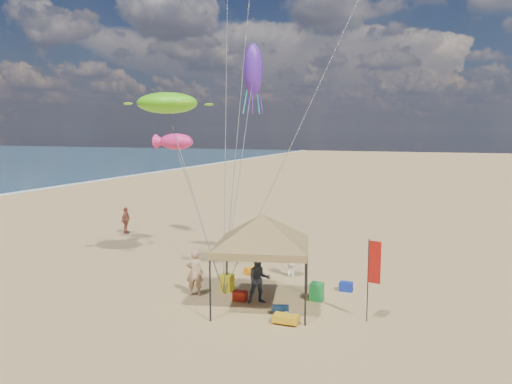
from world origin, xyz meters
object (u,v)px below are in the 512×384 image
canopy_tent (262,218)px  person_near_a (195,273)px  person_near_b (259,280)px  chair_green (317,292)px  cooler_blue (346,287)px  person_near_c (292,260)px  feather_flag (373,267)px  cooler_red (240,296)px  beach_cart (286,318)px  chair_yellow (227,283)px  person_far_a (126,220)px

canopy_tent → person_near_a: 3.94m
person_near_b → chair_green: bearing=-2.3°
canopy_tent → person_near_a: (-3.03, 0.21, -2.51)m
cooler_blue → canopy_tent: bearing=-132.0°
canopy_tent → person_near_c: 4.89m
feather_flag → cooler_red: 5.52m
cooler_blue → person_near_a: bearing=-154.2°
chair_green → beach_cart: size_ratio=0.78×
cooler_red → cooler_blue: size_ratio=1.00×
chair_yellow → beach_cart: 4.25m
chair_yellow → person_near_c: size_ratio=0.43×
feather_flag → person_far_a: (-17.17, 9.57, -1.13)m
canopy_tent → person_near_b: size_ratio=3.47×
person_near_b → cooler_red: bearing=148.9°
feather_flag → person_near_c: 6.05m
feather_flag → cooler_red: feather_flag is taller
cooler_red → person_near_c: (1.00, 3.78, 0.63)m
chair_yellow → feather_flag: bearing=-12.0°
person_near_c → cooler_blue: bearing=159.0°
canopy_tent → person_near_c: (-0.06, 4.10, -2.66)m
person_near_a → person_near_b: (2.77, 0.10, -0.02)m
beach_cart → person_far_a: 18.00m
feather_flag → chair_yellow: size_ratio=4.29×
feather_flag → beach_cart: (-2.78, -1.22, -1.81)m
cooler_blue → person_far_a: 17.01m
cooler_red → canopy_tent: bearing=-16.7°
cooler_red → chair_green: 3.07m
canopy_tent → cooler_blue: canopy_tent is taller
beach_cart → cooler_blue: bearing=72.9°
feather_flag → person_near_a: size_ratio=1.56×
chair_green → person_near_c: size_ratio=0.43×
cooler_red → person_near_a: (-1.98, -0.10, 0.78)m
canopy_tent → cooler_blue: (2.69, 2.98, -3.29)m
canopy_tent → beach_cart: (1.37, -1.31, -3.28)m
canopy_tent → chair_green: (1.79, 1.45, -3.13)m
chair_green → person_far_a: 16.86m
chair_green → person_near_c: 3.26m
chair_yellow → person_near_b: 2.09m
feather_flag → cooler_blue: 3.85m
chair_green → person_far_a: size_ratio=0.40×
person_near_c → person_near_b: bearing=88.2°
person_near_b → cooler_blue: bearing=10.8°
person_near_a → person_far_a: bearing=-59.2°
cooler_red → chair_green: (2.84, 1.14, 0.16)m
canopy_tent → person_far_a: 16.32m
chair_green → person_near_b: size_ratio=0.37×
person_near_b → person_far_a: (-12.77, 9.16, -0.07)m
feather_flag → beach_cart: size_ratio=3.34×
canopy_tent → person_near_a: size_ratio=3.40×
cooler_blue → person_far_a: size_ratio=0.31×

